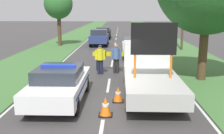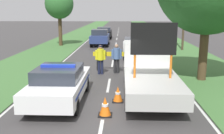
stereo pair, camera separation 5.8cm
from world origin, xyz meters
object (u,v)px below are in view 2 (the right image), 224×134
object	(u,v)px
police_car	(60,83)
traffic_cone_centre_front	(105,106)
traffic_cone_behind_barrier	(153,69)
queued_car_sedan_black	(104,32)
pedestrian_civilian	(117,56)
queued_car_van_white	(135,47)
traffic_cone_near_police	(118,94)
police_officer	(100,57)
utility_pole	(185,8)
roadside_tree_near_right	(59,4)
road_barrier	(113,55)
work_truck	(148,69)
queued_car_hatch_blue	(100,37)
traffic_cone_near_truck	(59,73)

from	to	relation	value
police_car	traffic_cone_centre_front	bearing A→B (deg)	-38.16
traffic_cone_behind_barrier	queued_car_sedan_black	bearing A→B (deg)	101.64
pedestrian_civilian	queued_car_van_white	size ratio (longest dim) A/B	0.37
traffic_cone_near_police	traffic_cone_behind_barrier	size ratio (longest dim) A/B	0.87
police_officer	queued_car_sedan_black	size ratio (longest dim) A/B	0.40
traffic_cone_behind_barrier	utility_pole	xyz separation A→B (m)	(3.78, 9.55, 3.40)
traffic_cone_centre_front	roadside_tree_near_right	size ratio (longest dim) A/B	0.12
traffic_cone_near_police	road_barrier	bearing A→B (deg)	93.77
traffic_cone_behind_barrier	utility_pole	size ratio (longest dim) A/B	0.10
work_truck	queued_car_hatch_blue	xyz separation A→B (m)	(-3.43, 15.52, -0.14)
roadside_tree_near_right	traffic_cone_behind_barrier	bearing A→B (deg)	-56.74
traffic_cone_centre_front	traffic_cone_near_police	bearing A→B (deg)	73.67
traffic_cone_near_police	police_car	bearing A→B (deg)	-178.67
roadside_tree_near_right	traffic_cone_near_truck	bearing A→B (deg)	-77.51
road_barrier	queued_car_sedan_black	size ratio (longest dim) A/B	0.59
roadside_tree_near_right	traffic_cone_near_police	bearing A→B (deg)	-69.88
pedestrian_civilian	queued_car_hatch_blue	xyz separation A→B (m)	(-1.95, 12.17, -0.12)
traffic_cone_near_truck	road_barrier	bearing A→B (deg)	31.95
road_barrier	queued_car_sedan_black	xyz separation A→B (m)	(-1.77, 18.55, -0.14)
pedestrian_civilian	traffic_cone_near_truck	size ratio (longest dim) A/B	3.31
traffic_cone_behind_barrier	traffic_cone_centre_front	bearing A→B (deg)	-111.31
queued_car_hatch_blue	queued_car_sedan_black	distance (m)	7.00
road_barrier	roadside_tree_near_right	size ratio (longest dim) A/B	0.42
work_truck	traffic_cone_near_police	bearing A→B (deg)	45.51
work_truck	roadside_tree_near_right	world-z (taller)	roadside_tree_near_right
road_barrier	roadside_tree_near_right	world-z (taller)	roadside_tree_near_right
work_truck	traffic_cone_centre_front	bearing A→B (deg)	56.25
traffic_cone_centre_front	traffic_cone_near_truck	distance (m)	5.82
police_car	queued_car_hatch_blue	distance (m)	17.07
road_barrier	queued_car_hatch_blue	xyz separation A→B (m)	(-1.75, 11.55, -0.06)
queued_car_hatch_blue	police_car	bearing A→B (deg)	89.40
police_car	traffic_cone_centre_front	distance (m)	2.35
police_officer	traffic_cone_near_police	size ratio (longest dim) A/B	2.70
traffic_cone_near_police	queued_car_hatch_blue	world-z (taller)	queued_car_hatch_blue
traffic_cone_near_police	utility_pole	xyz separation A→B (m)	(5.67, 14.05, 3.45)
traffic_cone_centre_front	traffic_cone_behind_barrier	xyz separation A→B (m)	(2.31, 5.92, 0.02)
traffic_cone_near_police	utility_pole	distance (m)	15.54
pedestrian_civilian	traffic_cone_near_police	world-z (taller)	pedestrian_civilian
utility_pole	pedestrian_civilian	bearing A→B (deg)	-122.32
queued_car_sedan_black	traffic_cone_near_truck	bearing A→B (deg)	86.88
police_car	queued_car_sedan_black	xyz separation A→B (m)	(0.16, 24.07, 0.05)
traffic_cone_centre_front	pedestrian_civilian	bearing A→B (deg)	87.59
work_truck	road_barrier	bearing A→B (deg)	-69.91
road_barrier	utility_pole	world-z (taller)	utility_pole
traffic_cone_near_truck	roadside_tree_near_right	world-z (taller)	roadside_tree_near_right
traffic_cone_near_police	pedestrian_civilian	bearing A→B (deg)	91.82
work_truck	police_car	bearing A→B (deg)	20.28
queued_car_hatch_blue	utility_pole	distance (m)	8.81
work_truck	queued_car_hatch_blue	distance (m)	15.90
police_officer	traffic_cone_near_truck	size ratio (longest dim) A/B	3.27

